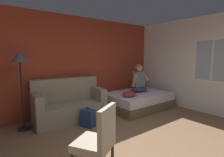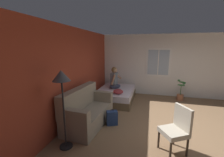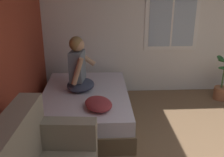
# 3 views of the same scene
# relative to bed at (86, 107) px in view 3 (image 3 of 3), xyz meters

# --- Properties ---
(wall_side_with_window) EXTENTS (0.19, 7.12, 2.70)m
(wall_side_with_window) POSITION_rel_bed_xyz_m (1.23, -2.02, 1.12)
(wall_side_with_window) COLOR silver
(wall_side_with_window) RESTS_ON ground
(bed) EXTENTS (1.98, 1.39, 0.48)m
(bed) POSITION_rel_bed_xyz_m (0.00, 0.00, 0.00)
(bed) COLOR brown
(bed) RESTS_ON ground
(person_seated) EXTENTS (0.59, 0.52, 0.88)m
(person_seated) POSITION_rel_bed_xyz_m (0.15, 0.10, 0.60)
(person_seated) COLOR #383D51
(person_seated) RESTS_ON bed
(throw_pillow) EXTENTS (0.57, 0.50, 0.14)m
(throw_pillow) POSITION_rel_bed_xyz_m (-0.55, -0.21, 0.31)
(throw_pillow) COLOR #993338
(throw_pillow) RESTS_ON bed
(cell_phone) EXTENTS (0.16, 0.10, 0.01)m
(cell_phone) POSITION_rel_bed_xyz_m (-0.23, -0.14, 0.25)
(cell_phone) COLOR #B7B7BC
(cell_phone) RESTS_ON bed
(potted_plant) EXTENTS (0.39, 0.37, 0.85)m
(potted_plant) POSITION_rel_bed_xyz_m (0.66, -2.55, 0.07)
(potted_plant) COLOR #995B3D
(potted_plant) RESTS_ON ground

